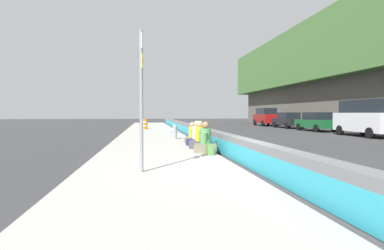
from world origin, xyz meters
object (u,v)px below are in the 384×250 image
seated_person_rear (197,138)px  parked_car_midline (288,120)px  route_sign_post (141,91)px  seated_person_foreground (205,143)px  seated_person_far (192,136)px  construction_barrel (145,124)px  fire_hydrant (175,131)px  seated_person_middle (200,140)px  parked_car_fourth (316,122)px  backpack (210,150)px  parked_car_third (367,117)px  parked_car_far (266,117)px

seated_person_rear → parked_car_midline: parked_car_midline is taller
route_sign_post → seated_person_foreground: (3.62, -2.35, -1.70)m
seated_person_far → construction_barrel: (13.50, 2.48, 0.15)m
seated_person_foreground → parked_car_midline: bearing=-33.0°
fire_hydrant → construction_barrel: bearing=9.1°
seated_person_rear → seated_person_far: bearing=-0.5°
seated_person_middle → parked_car_fourth: parked_car_fourth is taller
fire_hydrant → construction_barrel: (11.22, 1.79, 0.03)m
seated_person_foreground → seated_person_middle: size_ratio=1.01×
seated_person_foreground → seated_person_rear: (2.46, -0.06, -0.01)m
route_sign_post → parked_car_midline: (23.69, -15.39, -1.35)m
seated_person_rear → backpack: size_ratio=2.88×
seated_person_middle → seated_person_rear: size_ratio=1.02×
seated_person_middle → parked_car_third: (6.41, -12.92, 0.85)m
seated_person_middle → construction_barrel: bearing=8.6°
seated_person_far → backpack: 4.73m
seated_person_foreground → parked_car_far: size_ratio=0.24×
seated_person_rear → seated_person_middle: bearing=177.9°
construction_barrel → parked_car_far: bearing=-60.3°
seated_person_foreground → seated_person_far: 3.94m
construction_barrel → parked_car_fourth: size_ratio=0.21×
route_sign_post → seated_person_rear: 6.77m
route_sign_post → parked_car_midline: 28.28m
backpack → parked_car_midline: bearing=-32.0°
seated_person_middle → seated_person_far: (2.54, -0.05, -0.04)m
parked_car_fourth → parked_car_midline: (5.73, -0.06, 0.00)m
seated_person_foreground → parked_car_fourth: 19.34m
seated_person_rear → parked_car_third: parked_car_third is taller
seated_person_middle → backpack: size_ratio=2.93×
backpack → parked_car_far: size_ratio=0.08×
fire_hydrant → construction_barrel: construction_barrel is taller
seated_person_middle → parked_car_fourth: (12.94, -12.95, 0.36)m
route_sign_post → seated_person_middle: size_ratio=3.07×
seated_person_foreground → seated_person_rear: size_ratio=1.03×
fire_hydrant → seated_person_middle: bearing=-172.5°
route_sign_post → backpack: route_sign_post is taller
seated_person_far → construction_barrel: bearing=10.4°
backpack → construction_barrel: construction_barrel is taller
seated_person_rear → seated_person_far: 1.48m
parked_car_midline → parked_car_far: (6.15, 0.08, 0.32)m
construction_barrel → parked_car_midline: (2.63, -15.45, 0.24)m
route_sign_post → seated_person_far: (7.57, -2.43, -1.74)m
seated_person_far → seated_person_foreground: bearing=178.9°
route_sign_post → construction_barrel: bearing=0.2°
parked_car_third → seated_person_foreground: bearing=121.1°
route_sign_post → backpack: bearing=-40.0°
parked_car_far → fire_hydrant: bearing=145.8°
construction_barrel → seated_person_middle: bearing=-171.4°
seated_person_far → construction_barrel: size_ratio=1.10×
parked_car_far → seated_person_foreground: bearing=153.7°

